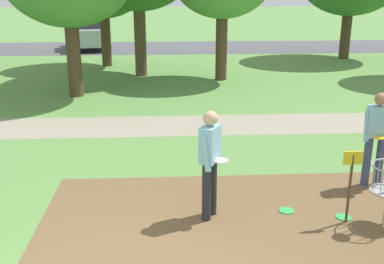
% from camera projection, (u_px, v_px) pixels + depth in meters
% --- Properties ---
extents(dirt_tee_pad, '(6.74, 3.72, 0.01)m').
position_uv_depth(dirt_tee_pad, '(261.00, 223.00, 6.98)').
color(dirt_tee_pad, brown).
rests_on(dirt_tee_pad, ground).
extents(player_throwing, '(0.48, 0.42, 1.71)m').
position_uv_depth(player_throwing, '(377.00, 134.00, 8.03)').
color(player_throwing, '#384260').
rests_on(player_throwing, ground).
extents(player_waiting_left, '(0.45, 0.49, 1.71)m').
position_uv_depth(player_waiting_left, '(210.00, 159.00, 6.89)').
color(player_waiting_left, '#232328').
rests_on(player_waiting_left, ground).
extents(frisbee_near_basket, '(0.24, 0.24, 0.02)m').
position_uv_depth(frisbee_near_basket, '(344.00, 217.00, 7.14)').
color(frisbee_near_basket, green).
rests_on(frisbee_near_basket, ground).
extents(frisbee_by_tee, '(0.24, 0.24, 0.02)m').
position_uv_depth(frisbee_by_tee, '(287.00, 211.00, 7.35)').
color(frisbee_by_tee, green).
rests_on(frisbee_by_tee, ground).
extents(parking_lot_strip, '(36.00, 6.00, 0.01)m').
position_uv_depth(parking_lot_strip, '(156.00, 47.00, 27.01)').
color(parking_lot_strip, '#4C4C51').
rests_on(parking_lot_strip, ground).
extents(parked_car_leftmost, '(2.66, 4.49, 1.84)m').
position_uv_depth(parked_car_leftmost, '(88.00, 33.00, 26.16)').
color(parked_car_leftmost, '#B2B7BC').
rests_on(parked_car_leftmost, ground).
extents(gravel_path, '(40.00, 1.84, 0.00)m').
position_uv_depth(gravel_path, '(146.00, 126.00, 11.85)').
color(gravel_path, gray).
rests_on(gravel_path, ground).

